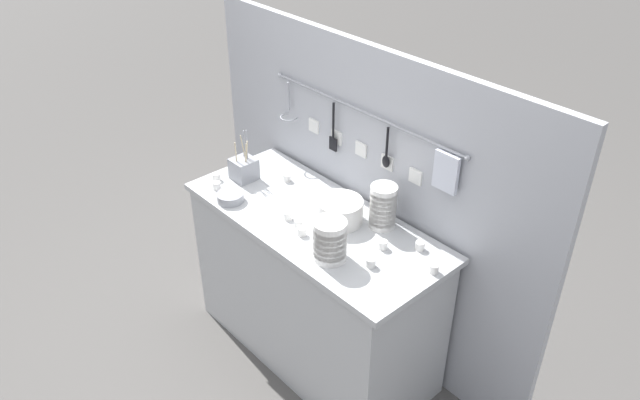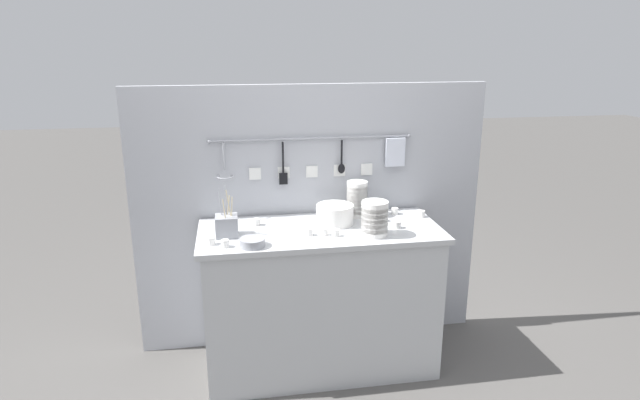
% 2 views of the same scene
% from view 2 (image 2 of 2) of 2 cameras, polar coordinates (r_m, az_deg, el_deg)
% --- Properties ---
extents(ground_plane, '(20.00, 20.00, 0.00)m').
position_cam_2_polar(ground_plane, '(3.42, 0.02, -16.96)').
color(ground_plane, '#514F4C').
extents(counter, '(1.37, 0.59, 0.87)m').
position_cam_2_polar(counter, '(3.20, 0.02, -10.43)').
color(counter, '#B7BABC').
rests_on(counter, ground).
extents(back_wall, '(2.17, 0.11, 1.65)m').
position_cam_2_polar(back_wall, '(3.35, -0.90, -1.89)').
color(back_wall, '#A8AAB2').
rests_on(back_wall, ground).
extents(bowl_stack_tall_left, '(0.15, 0.15, 0.19)m').
position_cam_2_polar(bowl_stack_tall_left, '(2.91, 5.85, -1.97)').
color(bowl_stack_tall_left, white).
rests_on(bowl_stack_tall_left, counter).
extents(bowl_stack_wide_centre, '(0.12, 0.12, 0.22)m').
position_cam_2_polar(bowl_stack_wide_centre, '(3.23, 3.97, 0.13)').
color(bowl_stack_wide_centre, white).
rests_on(bowl_stack_wide_centre, counter).
extents(plate_stack, '(0.22, 0.22, 0.11)m').
position_cam_2_polar(plate_stack, '(3.10, 1.59, -1.53)').
color(plate_stack, white).
rests_on(plate_stack, counter).
extents(steel_mixing_bowl, '(0.13, 0.13, 0.04)m').
position_cam_2_polar(steel_mixing_bowl, '(2.79, -7.24, -4.51)').
color(steel_mixing_bowl, '#93969E').
rests_on(steel_mixing_bowl, counter).
extents(cutlery_caddy, '(0.12, 0.12, 0.27)m').
position_cam_2_polar(cutlery_caddy, '(2.94, -9.92, -2.69)').
color(cutlery_caddy, '#93969E').
rests_on(cutlery_caddy, counter).
extents(cup_centre, '(0.04, 0.04, 0.04)m').
position_cam_2_polar(cup_centre, '(2.80, -10.09, -4.58)').
color(cup_centre, white).
rests_on(cup_centre, counter).
extents(cup_front_left, '(0.04, 0.04, 0.04)m').
position_cam_2_polar(cup_front_left, '(2.93, 0.46, -3.37)').
color(cup_front_left, white).
rests_on(cup_front_left, counter).
extents(cup_back_right, '(0.04, 0.04, 0.04)m').
position_cam_2_polar(cup_back_right, '(3.17, 6.63, -1.92)').
color(cup_back_right, white).
rests_on(cup_back_right, counter).
extents(cup_mid_row, '(0.04, 0.04, 0.04)m').
position_cam_2_polar(cup_mid_row, '(2.85, -11.58, -4.30)').
color(cup_mid_row, white).
rests_on(cup_mid_row, counter).
extents(cup_edge_far, '(0.04, 0.04, 0.04)m').
position_cam_2_polar(cup_edge_far, '(3.31, 7.98, -1.18)').
color(cup_edge_far, white).
rests_on(cup_edge_far, counter).
extents(cup_beside_plates, '(0.04, 0.04, 0.04)m').
position_cam_2_polar(cup_beside_plates, '(3.10, -6.78, -2.33)').
color(cup_beside_plates, white).
rests_on(cup_beside_plates, counter).
extents(cup_by_caddy, '(0.04, 0.04, 0.04)m').
position_cam_2_polar(cup_by_caddy, '(2.92, -1.16, -3.43)').
color(cup_by_caddy, white).
rests_on(cup_by_caddy, counter).
extents(cup_edge_near, '(0.04, 0.04, 0.04)m').
position_cam_2_polar(cup_edge_near, '(3.28, 10.76, -1.45)').
color(cup_edge_near, white).
rests_on(cup_edge_near, counter).
extents(cup_back_left, '(0.04, 0.04, 0.04)m').
position_cam_2_polar(cup_back_left, '(2.91, 1.68, -3.51)').
color(cup_back_left, white).
rests_on(cup_back_left, counter).
extents(cup_front_right, '(0.04, 0.04, 0.04)m').
position_cam_2_polar(cup_front_right, '(3.06, 8.22, -2.63)').
color(cup_front_right, white).
rests_on(cup_front_right, counter).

